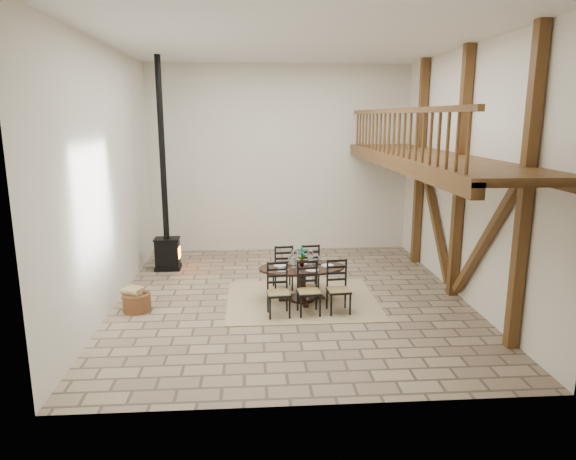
{
  "coord_description": "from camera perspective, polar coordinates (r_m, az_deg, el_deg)",
  "views": [
    {
      "loc": [
        -0.76,
        -9.94,
        3.65
      ],
      "look_at": [
        -0.03,
        0.4,
        1.35
      ],
      "focal_mm": 32.0,
      "sensor_mm": 36.0,
      "label": 1
    }
  ],
  "objects": [
    {
      "name": "wood_stove",
      "position": [
        12.61,
        -13.4,
        0.72
      ],
      "size": [
        0.61,
        0.47,
        5.0
      ],
      "rotation": [
        0.0,
        0.0,
        0.01
      ],
      "color": "black",
      "rests_on": "ground"
    },
    {
      "name": "log_basket",
      "position": [
        10.31,
        -16.45,
        -7.62
      ],
      "size": [
        0.53,
        0.53,
        0.44
      ],
      "rotation": [
        0.0,
        0.0,
        -0.12
      ],
      "color": "brown",
      "rests_on": "ground"
    },
    {
      "name": "rug",
      "position": [
        10.48,
        1.54,
        -7.79
      ],
      "size": [
        3.0,
        2.5,
        0.02
      ],
      "primitive_type": "cube",
      "color": "tan",
      "rests_on": "ground"
    },
    {
      "name": "room_shell",
      "position": [
        10.15,
        7.14,
        8.85
      ],
      "size": [
        7.02,
        8.02,
        5.01
      ],
      "color": "silver",
      "rests_on": "ground"
    },
    {
      "name": "ground",
      "position": [
        10.61,
        0.33,
        -7.58
      ],
      "size": [
        8.0,
        8.0,
        0.0
      ],
      "primitive_type": "plane",
      "color": "tan",
      "rests_on": "ground"
    },
    {
      "name": "log_stack",
      "position": [
        10.3,
        -16.71,
        -7.39
      ],
      "size": [
        0.46,
        0.46,
        0.47
      ],
      "rotation": [
        0.0,
        0.0,
        -0.41
      ],
      "color": "tan",
      "rests_on": "ground"
    },
    {
      "name": "dining_table",
      "position": [
        10.26,
        1.65,
        -5.96
      ],
      "size": [
        1.8,
        2.01,
        1.11
      ],
      "rotation": [
        0.0,
        0.0,
        0.08
      ],
      "color": "black",
      "rests_on": "ground"
    }
  ]
}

